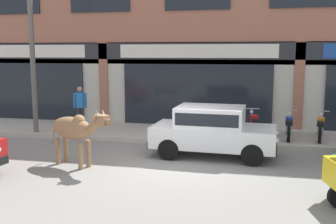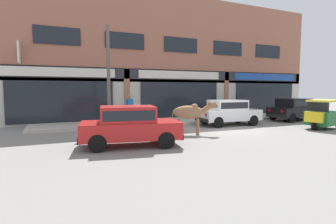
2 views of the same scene
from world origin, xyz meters
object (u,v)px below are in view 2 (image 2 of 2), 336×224
object	(u,v)px
car_0	(294,108)
car_1	(228,111)
motorcycle_1	(235,111)
cow	(190,112)
motorcycle_2	(246,111)
auto_rickshaw	(322,116)
motorcycle_0	(221,112)
pedestrian	(129,106)
car_2	(130,124)
utility_pole	(109,76)

from	to	relation	value
car_0	car_1	distance (m)	5.40
car_1	motorcycle_1	distance (m)	3.36
cow	car_0	bearing A→B (deg)	12.17
car_0	motorcycle_2	xyz separation A→B (m)	(-2.04, 2.29, -0.28)
car_0	auto_rickshaw	distance (m)	3.71
motorcycle_2	motorcycle_0	bearing A→B (deg)	178.23
cow	car_1	distance (m)	3.89
car_1	pedestrian	xyz separation A→B (m)	(-5.19, 2.36, 0.31)
auto_rickshaw	car_2	bearing A→B (deg)	-179.68
motorcycle_2	pedestrian	world-z (taller)	pedestrian
car_1	pedestrian	size ratio (longest dim) A/B	2.30
car_2	motorcycle_0	xyz separation A→B (m)	(7.91, 5.67, -0.28)
car_2	pedestrian	size ratio (longest dim) A/B	2.37
motorcycle_1	pedestrian	xyz separation A→B (m)	(-7.53, -0.03, 0.60)
car_1	motorcycle_2	bearing A→B (deg)	35.68
pedestrian	utility_pole	bearing A→B (deg)	-146.31
motorcycle_0	motorcycle_2	world-z (taller)	same
motorcycle_1	utility_pole	bearing A→B (deg)	-174.09
car_1	car_0	bearing A→B (deg)	1.21
car_2	motorcycle_2	bearing A→B (deg)	29.13
cow	motorcycle_2	xyz separation A→B (m)	(6.80, 4.20, -0.47)
car_0	motorcycle_0	bearing A→B (deg)	150.58
pedestrian	utility_pole	xyz separation A→B (m)	(-1.34, -0.89, 1.62)
motorcycle_1	motorcycle_2	size ratio (longest dim) A/B	1.01
motorcycle_2	utility_pole	world-z (taller)	utility_pole
cow	motorcycle_2	bearing A→B (deg)	31.72
motorcycle_1	motorcycle_2	bearing A→B (deg)	1.24
utility_pole	motorcycle_1	bearing A→B (deg)	5.91
car_1	car_2	xyz separation A→B (m)	(-6.70, -3.19, 0.00)
car_0	cow	bearing A→B (deg)	-167.83
motorcycle_2	auto_rickshaw	bearing A→B (deg)	-87.19
motorcycle_0	pedestrian	xyz separation A→B (m)	(-6.40, -0.11, 0.60)
car_1	car_2	distance (m)	7.42
car_2	car_0	bearing A→B (deg)	15.29
utility_pole	cow	bearing A→B (deg)	-46.63
car_0	motorcycle_2	bearing A→B (deg)	131.70
motorcycle_2	pedestrian	bearing A→B (deg)	-179.68
motorcycle_0	utility_pole	distance (m)	8.11
motorcycle_2	pedestrian	size ratio (longest dim) A/B	1.13
auto_rickshaw	motorcycle_0	xyz separation A→B (m)	(-2.41, 5.61, -0.13)
motorcycle_2	utility_pole	distance (m)	10.17
car_1	motorcycle_0	xyz separation A→B (m)	(1.21, 2.47, -0.28)
pedestrian	auto_rickshaw	bearing A→B (deg)	-31.95
cow	car_0	size ratio (longest dim) A/B	0.55
motorcycle_2	car_0	bearing A→B (deg)	-48.30
car_1	motorcycle_1	bearing A→B (deg)	45.53
motorcycle_2	pedestrian	xyz separation A→B (m)	(-8.54, -0.05, 0.60)
motorcycle_2	utility_pole	xyz separation A→B (m)	(-9.88, -0.94, 2.22)
motorcycle_2	cow	bearing A→B (deg)	-148.28
car_2	motorcycle_2	size ratio (longest dim) A/B	2.11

